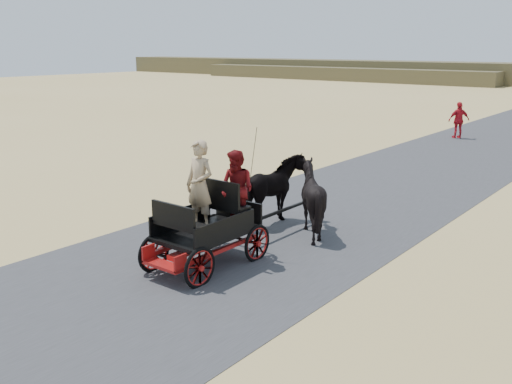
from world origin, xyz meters
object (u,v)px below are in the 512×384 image
Objects in this scene: horse_left at (274,191)px; horse_right at (312,198)px; carriage at (207,248)px; pedestrian at (459,120)px.

horse_right is at bearing -180.00° from horse_left.
horse_right is (0.55, 3.00, 0.49)m from carriage.
carriage is 3.09m from horse_left.
carriage is at bearing 79.61° from horse_right.
carriage is 3.09m from horse_right.
pedestrian reaches higher than horse_right.
horse_left is at bearing 50.21° from pedestrian.
pedestrian reaches higher than horse_left.
pedestrian is (-1.15, 16.32, 0.02)m from horse_left.
horse_left is 1.10m from horse_right.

